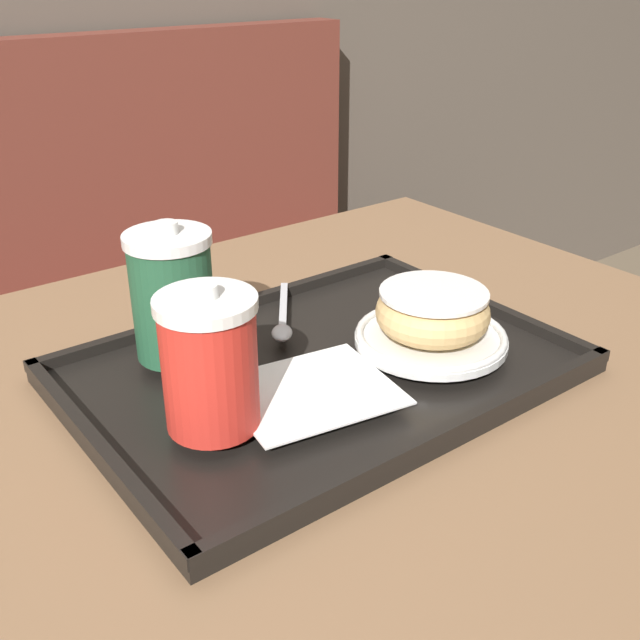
# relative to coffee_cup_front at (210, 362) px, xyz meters

# --- Properties ---
(booth_bench) EXTENTS (1.34, 0.44, 1.00)m
(booth_bench) POSITION_rel_coffee_cup_front_xyz_m (0.28, 0.91, -0.53)
(booth_bench) COLOR brown
(booth_bench) RESTS_ON ground_plane
(cafe_table) EXTENTS (0.99, 0.80, 0.76)m
(cafe_table) POSITION_rel_coffee_cup_front_xyz_m (0.14, 0.04, -0.26)
(cafe_table) COLOR #846042
(cafe_table) RESTS_ON ground_plane
(serving_tray) EXTENTS (0.48, 0.34, 0.02)m
(serving_tray) POSITION_rel_coffee_cup_front_xyz_m (0.14, 0.04, -0.08)
(serving_tray) COLOR black
(serving_tray) RESTS_ON cafe_table
(napkin_paper) EXTENTS (0.17, 0.15, 0.00)m
(napkin_paper) POSITION_rel_coffee_cup_front_xyz_m (0.10, -0.01, -0.06)
(napkin_paper) COLOR white
(napkin_paper) RESTS_ON serving_tray
(coffee_cup_front) EXTENTS (0.08, 0.08, 0.13)m
(coffee_cup_front) POSITION_rel_coffee_cup_front_xyz_m (0.00, 0.00, 0.00)
(coffee_cup_front) COLOR red
(coffee_cup_front) RESTS_ON serving_tray
(coffee_cup_rear) EXTENTS (0.08, 0.08, 0.14)m
(coffee_cup_rear) POSITION_rel_coffee_cup_front_xyz_m (0.03, 0.13, 0.00)
(coffee_cup_rear) COLOR #235638
(coffee_cup_rear) RESTS_ON serving_tray
(plate_with_chocolate_donut) EXTENTS (0.16, 0.16, 0.01)m
(plate_with_chocolate_donut) POSITION_rel_coffee_cup_front_xyz_m (0.25, -0.01, -0.05)
(plate_with_chocolate_donut) COLOR white
(plate_with_chocolate_donut) RESTS_ON serving_tray
(donut_chocolate_glazed) EXTENTS (0.12, 0.12, 0.04)m
(donut_chocolate_glazed) POSITION_rel_coffee_cup_front_xyz_m (0.25, -0.01, -0.02)
(donut_chocolate_glazed) COLOR #DBB270
(donut_chocolate_glazed) RESTS_ON plate_with_chocolate_donut
(spoon) EXTENTS (0.10, 0.13, 0.01)m
(spoon) POSITION_rel_coffee_cup_front_xyz_m (0.15, 0.11, -0.06)
(spoon) COLOR silver
(spoon) RESTS_ON serving_tray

